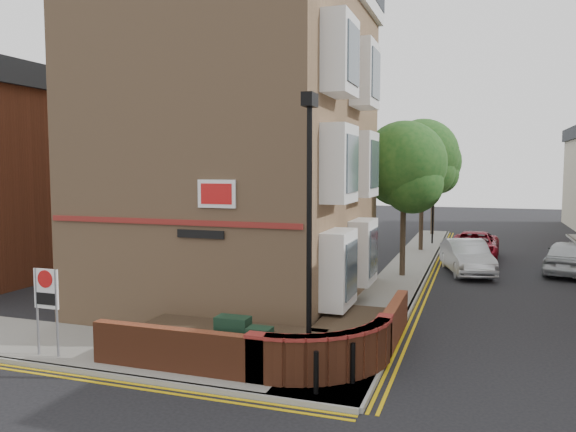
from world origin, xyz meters
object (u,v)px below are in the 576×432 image
at_px(lamppost, 309,235).
at_px(silver_car_near, 467,257).
at_px(utility_cabinet_large, 233,342).
at_px(zone_sign, 46,296).

xyz_separation_m(lamppost, silver_car_near, (3.04, 14.77, -2.58)).
relative_size(utility_cabinet_large, zone_sign, 0.55).
distance_m(lamppost, zone_sign, 6.85).
height_order(lamppost, utility_cabinet_large, lamppost).
bearing_deg(silver_car_near, zone_sign, -136.26).
bearing_deg(silver_car_near, lamppost, -115.96).
xyz_separation_m(zone_sign, silver_car_near, (9.64, 15.47, -0.88)).
distance_m(lamppost, utility_cabinet_large, 3.24).
height_order(utility_cabinet_large, silver_car_near, silver_car_near).
distance_m(lamppost, silver_car_near, 15.30).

